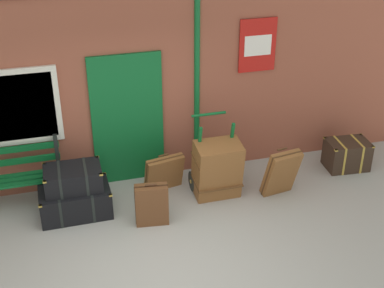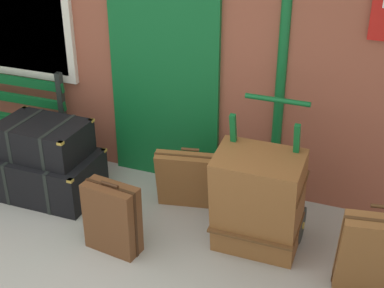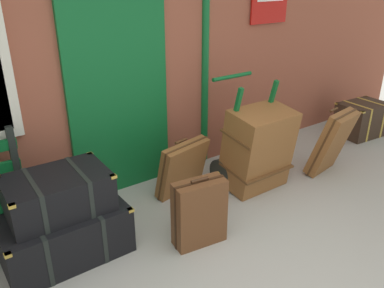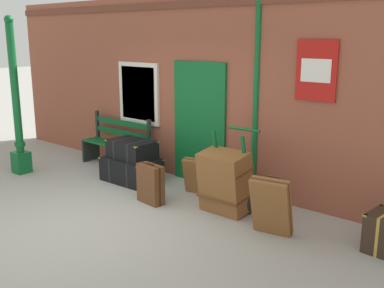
{
  "view_description": "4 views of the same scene",
  "coord_description": "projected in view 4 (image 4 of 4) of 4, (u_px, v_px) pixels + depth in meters",
  "views": [
    {
      "loc": [
        -1.02,
        -5.07,
        4.6
      ],
      "look_at": [
        0.92,
        1.75,
        0.85
      ],
      "focal_mm": 50.71,
      "sensor_mm": 36.0,
      "label": 1
    },
    {
      "loc": [
        2.1,
        -2.06,
        2.9
      ],
      "look_at": [
        0.59,
        1.85,
        0.73
      ],
      "focal_mm": 51.42,
      "sensor_mm": 36.0,
      "label": 2
    },
    {
      "loc": [
        -1.58,
        -1.16,
        2.22
      ],
      "look_at": [
        0.65,
        1.94,
        0.55
      ],
      "focal_mm": 36.85,
      "sensor_mm": 36.0,
      "label": 3
    },
    {
      "loc": [
        4.95,
        -3.52,
        2.53
      ],
      "look_at": [
        0.39,
        1.87,
        0.84
      ],
      "focal_mm": 42.75,
      "sensor_mm": 36.0,
      "label": 4
    }
  ],
  "objects": [
    {
      "name": "platform_bench",
      "position": [
        117.0,
        144.0,
        8.94
      ],
      "size": [
        1.6,
        0.43,
        1.01
      ],
      "color": "#0F5B28",
      "rests_on": "ground"
    },
    {
      "name": "lamp_post",
      "position": [
        17.0,
        116.0,
        8.37
      ],
      "size": [
        0.28,
        0.28,
        2.87
      ],
      "color": "#0F5B28",
      "rests_on": "ground"
    },
    {
      "name": "suitcase_umber",
      "position": [
        151.0,
        184.0,
        7.0
      ],
      "size": [
        0.48,
        0.26,
        0.65
      ],
      "color": "brown",
      "rests_on": "ground"
    },
    {
      "name": "ground_plane",
      "position": [
        84.0,
        223.0,
        6.32
      ],
      "size": [
        60.0,
        60.0,
        0.0
      ],
      "primitive_type": "plane",
      "color": "#A3A099"
    },
    {
      "name": "large_brown_trunk",
      "position": [
        225.0,
        182.0,
        6.59
      ],
      "size": [
        0.7,
        0.55,
        0.93
      ],
      "color": "brown",
      "rests_on": "ground"
    },
    {
      "name": "suitcase_cream",
      "position": [
        202.0,
        177.0,
        7.36
      ],
      "size": [
        0.64,
        0.38,
        0.62
      ],
      "color": "brown",
      "rests_on": "ground"
    },
    {
      "name": "steamer_trunk_base",
      "position": [
        132.0,
        170.0,
        8.06
      ],
      "size": [
        1.01,
        0.66,
        0.43
      ],
      "color": "black",
      "rests_on": "ground"
    },
    {
      "name": "porters_trolley",
      "position": [
        232.0,
        191.0,
        6.76
      ],
      "size": [
        0.71,
        0.64,
        1.19
      ],
      "color": "black",
      "rests_on": "ground"
    },
    {
      "name": "brick_facade",
      "position": [
        202.0,
        90.0,
        7.87
      ],
      "size": [
        10.4,
        0.35,
        3.2
      ],
      "color": "brown",
      "rests_on": "ground"
    },
    {
      "name": "suitcase_brown",
      "position": [
        271.0,
        207.0,
        5.82
      ],
      "size": [
        0.55,
        0.45,
        0.81
      ],
      "color": "brown",
      "rests_on": "ground"
    },
    {
      "name": "steamer_trunk_middle",
      "position": [
        132.0,
        149.0,
        7.99
      ],
      "size": [
        0.82,
        0.57,
        0.33
      ],
      "color": "black",
      "rests_on": "steamer_trunk_base"
    }
  ]
}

